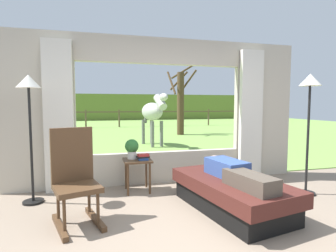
# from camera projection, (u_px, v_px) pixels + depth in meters

# --- Properties ---
(ground_plane) EXTENTS (12.00, 12.00, 0.00)m
(ground_plane) POSITION_uv_depth(u_px,v_px,m) (213.00, 247.00, 2.56)
(ground_plane) COLOR gray
(back_wall_with_window) EXTENTS (5.20, 0.12, 2.55)m
(back_wall_with_window) POSITION_uv_depth(u_px,v_px,m) (162.00, 113.00, 4.65)
(back_wall_with_window) COLOR #BCB29E
(back_wall_with_window) RESTS_ON ground_plane
(curtain_panel_left) EXTENTS (0.44, 0.10, 2.40)m
(curtain_panel_left) POSITION_uv_depth(u_px,v_px,m) (59.00, 117.00, 4.10)
(curtain_panel_left) COLOR silver
(curtain_panel_left) RESTS_ON ground_plane
(curtain_panel_right) EXTENTS (0.44, 0.10, 2.40)m
(curtain_panel_right) POSITION_uv_depth(u_px,v_px,m) (251.00, 115.00, 4.93)
(curtain_panel_right) COLOR silver
(curtain_panel_right) RESTS_ON ground_plane
(outdoor_pasture_lawn) EXTENTS (36.00, 21.68, 0.02)m
(outdoor_pasture_lawn) POSITION_uv_depth(u_px,v_px,m) (121.00, 129.00, 15.28)
(outdoor_pasture_lawn) COLOR #759E47
(outdoor_pasture_lawn) RESTS_ON ground_plane
(distant_hill_ridge) EXTENTS (36.00, 2.00, 2.40)m
(distant_hill_ridge) POSITION_uv_depth(u_px,v_px,m) (113.00, 107.00, 24.70)
(distant_hill_ridge) COLOR olive
(distant_hill_ridge) RESTS_ON ground_plane
(recliner_sofa) EXTENTS (1.21, 1.84, 0.42)m
(recliner_sofa) POSITION_uv_depth(u_px,v_px,m) (231.00, 193.00, 3.46)
(recliner_sofa) COLOR black
(recliner_sofa) RESTS_ON ground_plane
(reclining_person) EXTENTS (0.45, 1.43, 0.22)m
(reclining_person) POSITION_uv_depth(u_px,v_px,m) (233.00, 172.00, 3.39)
(reclining_person) COLOR #334C8C
(reclining_person) RESTS_ON recliner_sofa
(rocking_chair) EXTENTS (0.65, 0.79, 1.12)m
(rocking_chair) POSITION_uv_depth(u_px,v_px,m) (75.00, 177.00, 3.06)
(rocking_chair) COLOR #4C331E
(rocking_chair) RESTS_ON ground_plane
(side_table) EXTENTS (0.44, 0.44, 0.52)m
(side_table) POSITION_uv_depth(u_px,v_px,m) (137.00, 165.00, 4.19)
(side_table) COLOR #4C331E
(side_table) RESTS_ON ground_plane
(potted_plant) EXTENTS (0.22, 0.22, 0.32)m
(potted_plant) POSITION_uv_depth(u_px,v_px,m) (132.00, 148.00, 4.21)
(potted_plant) COLOR silver
(potted_plant) RESTS_ON side_table
(book_stack) EXTENTS (0.21, 0.15, 0.09)m
(book_stack) POSITION_uv_depth(u_px,v_px,m) (143.00, 157.00, 4.15)
(book_stack) COLOR #23478C
(book_stack) RESTS_ON side_table
(floor_lamp_left) EXTENTS (0.32, 0.32, 1.80)m
(floor_lamp_left) POSITION_uv_depth(u_px,v_px,m) (29.00, 100.00, 3.61)
(floor_lamp_left) COLOR black
(floor_lamp_left) RESTS_ON ground_plane
(floor_lamp_right) EXTENTS (0.32, 0.32, 1.86)m
(floor_lamp_right) POSITION_uv_depth(u_px,v_px,m) (310.00, 98.00, 3.97)
(floor_lamp_right) COLOR black
(floor_lamp_right) RESTS_ON ground_plane
(horse) EXTENTS (0.81, 1.82, 1.73)m
(horse) POSITION_uv_depth(u_px,v_px,m) (153.00, 112.00, 8.78)
(horse) COLOR #B2B2AD
(horse) RESTS_ON outdoor_pasture_lawn
(pasture_tree) EXTENTS (1.50, 1.44, 3.42)m
(pasture_tree) POSITION_uv_depth(u_px,v_px,m) (181.00, 100.00, 12.07)
(pasture_tree) COLOR #4C3823
(pasture_tree) RESTS_ON outdoor_pasture_lawn
(pasture_fence_line) EXTENTS (16.10, 0.10, 1.10)m
(pasture_fence_line) POSITION_uv_depth(u_px,v_px,m) (119.00, 115.00, 16.34)
(pasture_fence_line) COLOR brown
(pasture_fence_line) RESTS_ON outdoor_pasture_lawn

